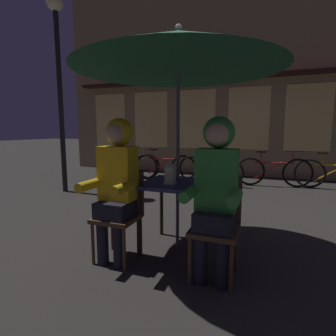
% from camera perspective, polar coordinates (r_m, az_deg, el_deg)
% --- Properties ---
extents(ground_plane, '(60.00, 60.00, 0.00)m').
position_cam_1_polar(ground_plane, '(3.04, 2.02, -16.87)').
color(ground_plane, '#2D2B28').
extents(cafe_table, '(0.72, 0.72, 0.74)m').
position_cam_1_polar(cafe_table, '(2.83, 2.08, -5.06)').
color(cafe_table, navy).
rests_on(cafe_table, ground_plane).
extents(patio_umbrella, '(2.10, 2.10, 2.31)m').
position_cam_1_polar(patio_umbrella, '(2.86, 2.24, 23.86)').
color(patio_umbrella, '#4C4C51').
rests_on(patio_umbrella, ground_plane).
extents(lantern, '(0.11, 0.11, 0.23)m').
position_cam_1_polar(lantern, '(2.69, 0.47, -0.90)').
color(lantern, white).
rests_on(lantern, cafe_table).
extents(chair_left, '(0.40, 0.40, 0.87)m').
position_cam_1_polar(chair_left, '(2.73, -10.15, -8.88)').
color(chair_left, '#513823').
rests_on(chair_left, ground_plane).
extents(chair_right, '(0.40, 0.40, 0.87)m').
position_cam_1_polar(chair_right, '(2.41, 10.33, -11.21)').
color(chair_right, '#513823').
rests_on(chair_right, ground_plane).
extents(person_left_hooded, '(0.45, 0.56, 1.40)m').
position_cam_1_polar(person_left_hooded, '(2.60, -10.98, -1.67)').
color(person_left_hooded, black).
rests_on(person_left_hooded, ground_plane).
extents(person_right_hooded, '(0.45, 0.56, 1.40)m').
position_cam_1_polar(person_right_hooded, '(2.26, 10.30, -3.12)').
color(person_right_hooded, black).
rests_on(person_right_hooded, ground_plane).
extents(shopfront_building, '(10.00, 0.93, 6.20)m').
position_cam_1_polar(shopfront_building, '(8.30, 12.12, 20.51)').
color(shopfront_building, '#937A56').
rests_on(shopfront_building, ground_plane).
extents(street_lamp, '(0.32, 0.32, 3.88)m').
position_cam_1_polar(street_lamp, '(6.08, -22.58, 21.14)').
color(street_lamp, black).
rests_on(street_lamp, ground_plane).
extents(bicycle_nearest, '(1.68, 0.22, 0.84)m').
position_cam_1_polar(bicycle_nearest, '(7.27, -8.19, 0.64)').
color(bicycle_nearest, black).
rests_on(bicycle_nearest, ground_plane).
extents(bicycle_second, '(1.67, 0.25, 0.84)m').
position_cam_1_polar(bicycle_second, '(6.87, -0.86, 0.29)').
color(bicycle_second, black).
rests_on(bicycle_second, ground_plane).
extents(bicycle_third, '(1.64, 0.45, 0.84)m').
position_cam_1_polar(bicycle_third, '(6.42, 8.87, -0.36)').
color(bicycle_third, black).
rests_on(bicycle_third, ground_plane).
extents(bicycle_fourth, '(1.68, 0.23, 0.84)m').
position_cam_1_polar(bicycle_fourth, '(6.53, 21.71, -0.69)').
color(bicycle_fourth, black).
rests_on(bicycle_fourth, ground_plane).
extents(bicycle_fifth, '(1.65, 0.44, 0.84)m').
position_cam_1_polar(bicycle_fifth, '(6.69, 32.44, -1.20)').
color(bicycle_fifth, black).
rests_on(bicycle_fifth, ground_plane).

